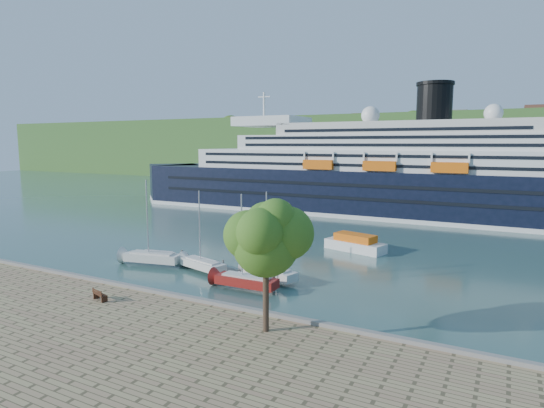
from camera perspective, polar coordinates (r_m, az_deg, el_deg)
The scene contains 12 objects.
ground at distance 43.36m, azimuth -15.53°, elevation -11.60°, with size 400.00×400.00×0.00m, color #2D514C.
far_hillside at distance 176.89m, azimuth 18.62°, elevation 6.56°, with size 400.00×50.00×24.00m, color #356327.
quay_coping at distance 42.86m, azimuth -15.77°, elevation -10.22°, with size 220.00×0.50×0.30m, color slate.
cruise_ship at distance 92.12m, azimuth 12.13°, elevation 6.54°, with size 112.20×16.34×25.20m, color black, non-canonical shape.
park_bench at distance 41.36m, azimuth -20.75°, elevation -10.54°, with size 1.66×0.68×1.06m, color #472614, non-canonical shape.
promenade_tree at distance 31.45m, azimuth -0.78°, elevation -7.07°, with size 6.15×6.15×10.19m, color #38661A, non-canonical shape.
floating_pontoon at distance 51.84m, azimuth -7.48°, elevation -7.99°, with size 16.16×1.98×0.36m, color slate, non-canonical shape.
sailboat_white_near at distance 53.81m, azimuth -14.88°, elevation -2.59°, with size 7.38×2.05×9.53m, color silver, non-canonical shape.
sailboat_red at distance 43.44m, azimuth -3.26°, elevation -5.18°, with size 6.90×1.92×8.91m, color maroon, non-canonical shape.
sailboat_white_far at distance 46.33m, azimuth -0.27°, elevation -4.42°, with size 6.82×1.89×8.81m, color silver, non-canonical shape.
tender_launch at distance 60.99m, azimuth 10.39°, elevation -4.76°, with size 8.12×2.78×2.24m, color orange, non-canonical shape.
sailboat_extra at distance 50.03m, azimuth -8.72°, elevation -3.74°, with size 6.64×1.85×8.58m, color silver, non-canonical shape.
Camera 1 is at (28.40, -29.58, 14.07)m, focal length 30.00 mm.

